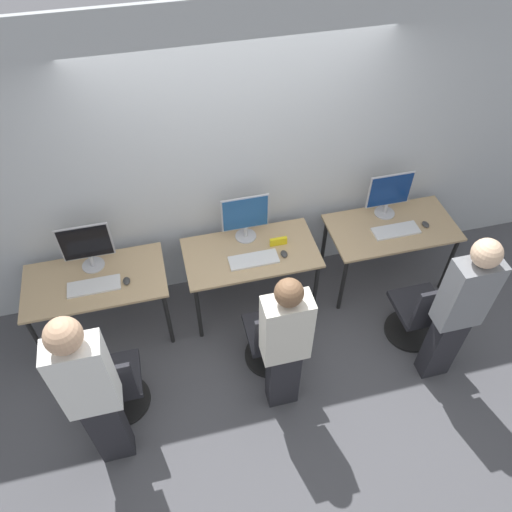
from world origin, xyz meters
The scene contains 21 objects.
ground_plane centered at (0.00, 0.00, 0.00)m, with size 20.00×20.00×0.00m, color #4C4C51.
wall_back centered at (0.00, 0.78, 1.40)m, with size 12.00×0.05×2.80m.
desk_left centered at (-1.40, 0.33, 0.66)m, with size 1.22×0.65×0.75m.
monitor_left centered at (-1.40, 0.50, 1.00)m, with size 0.44×0.20×0.47m.
keyboard_left centered at (-1.40, 0.25, 0.76)m, with size 0.45×0.17×0.02m.
mouse_left centered at (-1.12, 0.23, 0.76)m, with size 0.06×0.09×0.03m.
office_chair_left centered at (-1.34, -0.52, 0.35)m, with size 0.48×0.48×0.87m.
person_left centered at (-1.40, -0.89, 0.97)m, with size 0.36×0.23×1.75m.
desk_center centered at (0.00, 0.33, 0.66)m, with size 1.22×0.65×0.75m.
monitor_center centered at (0.00, 0.54, 1.00)m, with size 0.44×0.20×0.47m.
keyboard_center centered at (0.00, 0.22, 0.76)m, with size 0.45×0.17×0.02m.
mouse_center centered at (0.28, 0.22, 0.76)m, with size 0.06×0.09×0.03m.
office_chair_center centered at (0.02, -0.38, 0.35)m, with size 0.48×0.48×0.87m.
person_center centered at (0.01, -0.75, 0.84)m, with size 0.36×0.20×1.55m.
desk_right centered at (1.40, 0.33, 0.66)m, with size 1.22×0.65×0.75m.
monitor_right centered at (1.40, 0.52, 1.00)m, with size 0.44×0.20×0.47m.
keyboard_right centered at (1.40, 0.26, 0.76)m, with size 0.45×0.17×0.02m.
mouse_right centered at (1.71, 0.27, 0.76)m, with size 0.06×0.09×0.03m.
office_chair_right centered at (1.40, -0.45, 0.35)m, with size 0.48×0.48×0.87m.
person_right centered at (1.41, -0.81, 0.90)m, with size 0.36×0.22×1.65m.
placard_center centered at (0.27, 0.36, 0.79)m, with size 0.16×0.03×0.08m.
Camera 1 is at (-0.70, -2.73, 4.05)m, focal length 35.00 mm.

